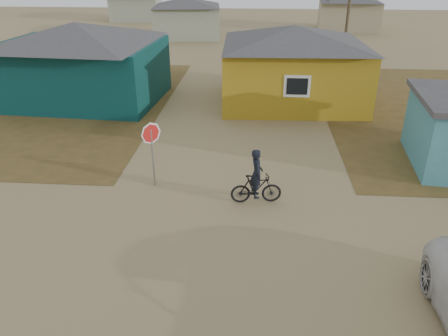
{
  "coord_description": "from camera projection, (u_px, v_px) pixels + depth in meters",
  "views": [
    {
      "loc": [
        0.65,
        -8.55,
        6.92
      ],
      "look_at": [
        -0.21,
        3.0,
        1.3
      ],
      "focal_mm": 35.0,
      "sensor_mm": 36.0,
      "label": 1
    }
  ],
  "objects": [
    {
      "name": "cyclist",
      "position": [
        256.0,
        184.0,
        13.37
      ],
      "size": [
        1.63,
        0.65,
        1.79
      ],
      "color": "black",
      "rests_on": "ground"
    },
    {
      "name": "house_beige_east",
      "position": [
        349.0,
        11.0,
        45.14
      ],
      "size": [
        6.95,
        6.05,
        3.6
      ],
      "color": "tan",
      "rests_on": "ground"
    },
    {
      "name": "house_yellow",
      "position": [
        293.0,
        64.0,
        22.25
      ],
      "size": [
        7.72,
        6.76,
        3.9
      ],
      "color": "#A88419",
      "rests_on": "ground"
    },
    {
      "name": "house_pale_west",
      "position": [
        187.0,
        17.0,
        40.83
      ],
      "size": [
        7.04,
        6.15,
        3.6
      ],
      "color": "gray",
      "rests_on": "ground"
    },
    {
      "name": "house_teal",
      "position": [
        79.0,
        61.0,
        22.52
      ],
      "size": [
        8.93,
        7.08,
        4.0
      ],
      "color": "#093333",
      "rests_on": "ground"
    },
    {
      "name": "house_pale_north",
      "position": [
        136.0,
        5.0,
        52.18
      ],
      "size": [
        6.28,
        5.81,
        3.4
      ],
      "color": "gray",
      "rests_on": "ground"
    },
    {
      "name": "ground",
      "position": [
        224.0,
        269.0,
        10.73
      ],
      "size": [
        120.0,
        120.0,
        0.0
      ],
      "primitive_type": "plane",
      "color": "#958056"
    },
    {
      "name": "utility_pole_near",
      "position": [
        349.0,
        4.0,
        28.23
      ],
      "size": [
        1.4,
        0.2,
        8.0
      ],
      "color": "brown",
      "rests_on": "ground"
    },
    {
      "name": "stop_sign",
      "position": [
        151.0,
        139.0,
        13.96
      ],
      "size": [
        0.68,
        0.33,
        2.22
      ],
      "color": "gray",
      "rests_on": "ground"
    }
  ]
}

